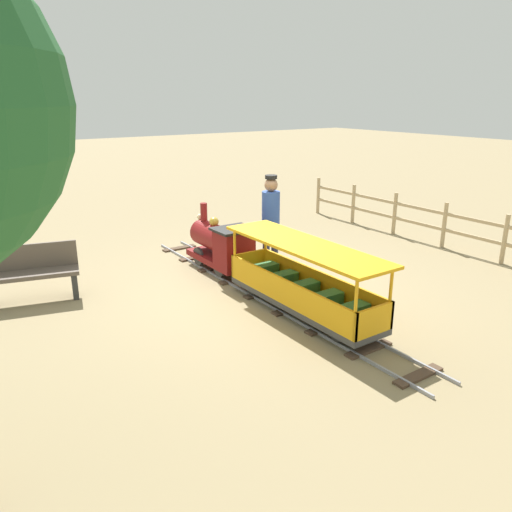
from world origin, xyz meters
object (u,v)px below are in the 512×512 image
(passenger_car, at_px, (302,286))
(park_bench, at_px, (31,273))
(locomotive, at_px, (221,244))
(conductor_person, at_px, (271,215))

(passenger_car, bearing_deg, park_bench, 138.02)
(locomotive, distance_m, passenger_car, 2.12)
(locomotive, distance_m, conductor_person, 0.96)
(locomotive, xyz_separation_m, park_bench, (-2.90, 0.48, -0.07))
(park_bench, bearing_deg, locomotive, -9.45)
(passenger_car, bearing_deg, locomotive, 90.00)
(conductor_person, distance_m, park_bench, 3.80)
(locomotive, bearing_deg, conductor_person, -24.16)
(passenger_car, relative_size, conductor_person, 1.67)
(passenger_car, height_order, conductor_person, conductor_person)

